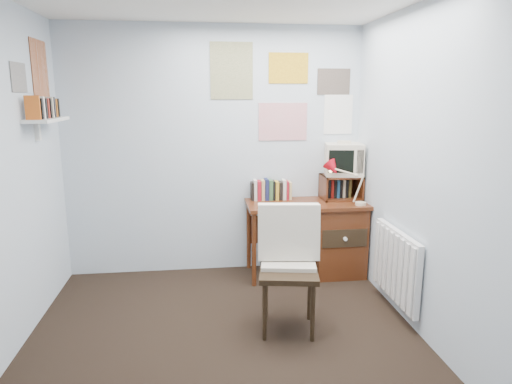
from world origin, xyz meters
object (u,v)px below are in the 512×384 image
desk_chair (289,273)px  desk_lamp (361,186)px  crt_tv (343,158)px  radiator (396,265)px  wall_shelf (47,120)px  tv_riser (341,187)px  desk (331,235)px

desk_chair → desk_lamp: 1.38m
crt_tv → radiator: (0.15, -1.06, -0.77)m
desk_chair → wall_shelf: (-1.90, 0.73, 1.14)m
desk_lamp → crt_tv: (-0.09, 0.30, 0.23)m
radiator → wall_shelf: (-2.86, 0.55, 1.20)m
desk_lamp → tv_riser: size_ratio=0.96×
desk_chair → tv_riser: tv_riser is taller
crt_tv → desk_lamp: bearing=-62.7°
tv_riser → wall_shelf: size_ratio=0.65×
desk → wall_shelf: size_ratio=1.94×
radiator → desk_chair: bearing=-169.5°
desk_lamp → crt_tv: bearing=97.9°
crt_tv → radiator: 1.32m
desk_chair → desk_lamp: bearing=55.8°
desk_chair → tv_riser: 1.51m
desk → desk_chair: bearing=-121.1°
desk_chair → crt_tv: size_ratio=2.55×
desk_lamp → radiator: desk_lamp is taller
desk → desk_chair: size_ratio=1.26×
desk → crt_tv: crt_tv is taller
tv_riser → radiator: 1.15m
desk_chair → desk_lamp: (0.90, 0.93, 0.48)m
crt_tv → tv_riser: bearing=-126.4°
radiator → wall_shelf: 3.15m
desk_chair → radiator: (0.96, 0.18, -0.06)m
wall_shelf → desk_lamp: bearing=4.2°
tv_riser → desk: bearing=-137.0°
desk → tv_riser: bearing=43.0°
desk_chair → desk_lamp: desk_lamp is taller
desk_chair → wall_shelf: bearing=168.9°
desk → wall_shelf: 2.87m
tv_riser → crt_tv: size_ratio=1.07×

